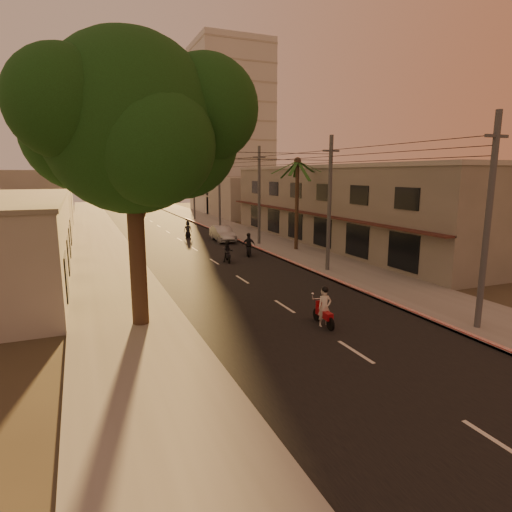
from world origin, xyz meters
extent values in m
plane|color=#383023|center=(0.00, 0.00, 0.00)|extent=(160.00, 160.00, 0.00)
cube|color=black|center=(0.00, 20.00, 0.01)|extent=(10.00, 140.00, 0.02)
cube|color=slate|center=(7.50, 20.00, 0.06)|extent=(5.00, 140.00, 0.12)
cube|color=slate|center=(-7.50, 20.00, 0.06)|extent=(5.00, 140.00, 0.12)
cube|color=red|center=(5.10, 15.00, 0.10)|extent=(0.20, 60.00, 0.20)
cube|color=gray|center=(14.00, 18.00, 3.50)|extent=(8.00, 34.00, 7.00)
cube|color=#9C968D|center=(14.00, 18.00, 7.15)|extent=(8.20, 34.20, 0.30)
cube|color=#41201A|center=(9.70, 18.00, 3.10)|extent=(0.80, 34.00, 0.12)
cube|color=#B7B5B2|center=(16.00, 56.00, 14.00)|extent=(12.00, 12.00, 28.00)
cylinder|color=black|center=(-7.00, 2.00, 3.00)|extent=(0.70, 0.70, 6.00)
cylinder|color=black|center=(-6.20, 2.40, 6.00)|extent=(1.22, 2.17, 3.04)
cylinder|color=black|center=(-7.60, 1.70, 6.20)|extent=(1.31, 1.49, 2.73)
sphere|color=black|center=(-7.00, 2.00, 8.50)|extent=(7.20, 7.20, 7.20)
sphere|color=black|center=(-4.80, 3.00, 8.00)|extent=(5.20, 5.20, 5.20)
sphere|color=black|center=(-8.80, 2.80, 8.20)|extent=(4.80, 4.80, 4.80)
sphere|color=black|center=(-6.40, 0.20, 7.60)|extent=(4.60, 4.60, 4.60)
sphere|color=black|center=(-4.00, 1.50, 9.20)|extent=(4.40, 4.40, 4.40)
sphere|color=black|center=(-9.40, 0.80, 9.00)|extent=(4.00, 4.00, 4.00)
sphere|color=black|center=(-5.80, 4.40, 9.60)|extent=(4.40, 4.40, 4.40)
cylinder|color=black|center=(8.00, 16.00, 3.80)|extent=(0.32, 0.32, 7.60)
sphere|color=black|center=(8.00, 16.00, 7.60)|extent=(0.60, 0.60, 0.60)
cylinder|color=#38383A|center=(6.20, -4.00, 4.50)|extent=(0.26, 0.26, 9.00)
cube|color=#38383A|center=(6.20, -4.00, 8.00)|extent=(1.20, 0.12, 0.12)
cylinder|color=#38383A|center=(6.20, 8.00, 4.50)|extent=(0.26, 0.26, 9.00)
cube|color=#38383A|center=(6.20, 8.00, 8.00)|extent=(1.20, 0.12, 0.12)
cylinder|color=#38383A|center=(6.20, 20.00, 4.50)|extent=(0.26, 0.26, 9.00)
cube|color=#38383A|center=(6.20, 20.00, 8.00)|extent=(1.20, 0.12, 0.12)
cylinder|color=#38383A|center=(6.20, 32.00, 4.50)|extent=(0.26, 0.26, 9.00)
cube|color=#38383A|center=(6.20, 32.00, 8.00)|extent=(1.20, 0.12, 0.12)
cylinder|color=#38383A|center=(6.20, 44.00, 4.50)|extent=(0.26, 0.26, 9.00)
cube|color=#38383A|center=(6.20, 44.00, 8.00)|extent=(1.20, 0.12, 0.12)
cube|color=#9C968D|center=(14.00, 45.00, 3.00)|extent=(8.00, 14.00, 6.00)
cube|color=#9C968D|center=(-14.00, 34.00, 2.20)|extent=(8.00, 14.00, 4.40)
cube|color=#9C968D|center=(-14.00, 52.00, 3.50)|extent=(8.00, 14.00, 7.00)
cylinder|color=black|center=(0.42, -0.44, 0.28)|extent=(0.14, 0.57, 0.57)
cylinder|color=black|center=(0.34, -1.71, 0.28)|extent=(0.14, 0.57, 0.57)
cube|color=maroon|center=(0.38, -1.15, 0.56)|extent=(0.35, 1.13, 0.30)
cube|color=maroon|center=(0.41, -0.64, 0.71)|extent=(0.31, 0.12, 0.61)
cylinder|color=silver|center=(0.41, -0.52, 1.07)|extent=(0.56, 0.07, 0.04)
imported|color=beige|center=(0.38, -1.15, 0.85)|extent=(0.67, 0.49, 1.71)
sphere|color=black|center=(0.38, -1.15, 1.66)|extent=(0.30, 0.30, 0.30)
sphere|color=silver|center=(0.13, -0.52, 1.32)|extent=(0.12, 0.12, 0.12)
sphere|color=silver|center=(0.70, -0.56, 1.32)|extent=(0.12, 0.12, 0.12)
cylinder|color=black|center=(1.05, 14.16, 0.27)|extent=(0.19, 0.55, 0.54)
cylinder|color=black|center=(0.83, 12.98, 0.27)|extent=(0.19, 0.55, 0.54)
cube|color=black|center=(0.93, 13.50, 0.53)|extent=(0.46, 1.09, 0.29)
cube|color=black|center=(1.02, 13.97, 0.67)|extent=(0.30, 0.15, 0.58)
cylinder|color=silver|center=(1.04, 14.08, 1.01)|extent=(0.53, 0.14, 0.04)
imported|color=black|center=(0.93, 13.50, 0.81)|extent=(1.01, 0.90, 1.62)
sphere|color=black|center=(0.93, 13.50, 1.57)|extent=(0.29, 0.29, 0.29)
cylinder|color=black|center=(3.50, 15.86, 0.30)|extent=(0.30, 0.59, 0.59)
cylinder|color=black|center=(3.05, 14.62, 0.30)|extent=(0.30, 0.59, 0.59)
cube|color=black|center=(3.25, 15.16, 0.58)|extent=(0.68, 1.20, 0.32)
cube|color=black|center=(3.43, 15.66, 0.74)|extent=(0.34, 0.21, 0.64)
cylinder|color=silver|center=(3.47, 15.78, 1.11)|extent=(0.56, 0.24, 0.04)
imported|color=black|center=(3.25, 15.16, 0.89)|extent=(1.32, 1.11, 1.78)
sphere|color=black|center=(3.25, 15.16, 1.73)|extent=(0.32, 0.32, 0.32)
cylinder|color=black|center=(1.37, 27.72, 0.28)|extent=(0.28, 0.56, 0.55)
cylinder|color=black|center=(0.96, 26.55, 0.28)|extent=(0.28, 0.56, 0.55)
cube|color=black|center=(1.14, 27.07, 0.54)|extent=(0.62, 1.12, 0.30)
cube|color=black|center=(1.30, 27.53, 0.69)|extent=(0.31, 0.19, 0.59)
cylinder|color=silver|center=(1.34, 27.65, 1.04)|extent=(0.53, 0.22, 0.04)
imported|color=black|center=(1.14, 27.07, 0.83)|extent=(1.14, 1.04, 1.66)
sphere|color=black|center=(1.14, 27.07, 1.61)|extent=(0.30, 0.30, 0.30)
imported|color=#9A9DA1|center=(3.70, 23.29, 0.75)|extent=(1.96, 4.70, 1.51)
camera|label=1|loc=(-9.15, -16.42, 6.55)|focal=30.00mm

